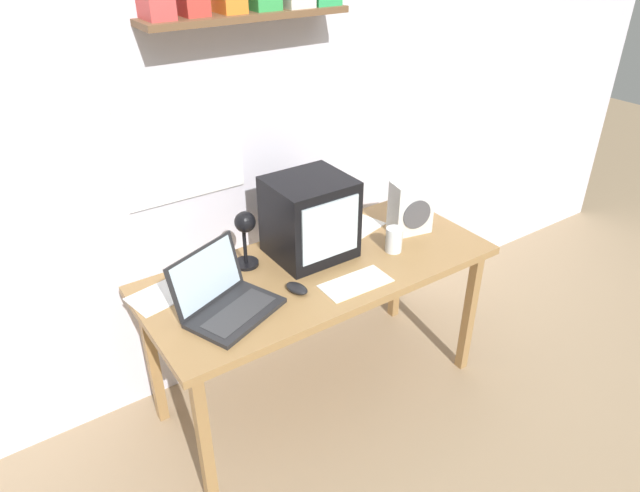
{
  "coord_description": "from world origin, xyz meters",
  "views": [
    {
      "loc": [
        -1.17,
        -1.72,
        2.05
      ],
      "look_at": [
        0.0,
        0.0,
        0.83
      ],
      "focal_mm": 32.0,
      "sensor_mm": 36.0,
      "label": 1
    }
  ],
  "objects_px": {
    "laptop": "(223,296)",
    "desk_lamp": "(245,232)",
    "loose_paper_near_laptop": "(358,225)",
    "loose_paper_near_monitor": "(166,293)",
    "corner_desk": "(320,279)",
    "juice_glass": "(394,241)",
    "crt_monitor": "(310,218)",
    "computer_mouse": "(297,288)",
    "open_notebook": "(356,283)",
    "space_heater": "(411,207)"
  },
  "relations": [
    {
      "from": "corner_desk",
      "to": "laptop",
      "type": "xyz_separation_m",
      "value": [
        -0.48,
        -0.05,
        0.13
      ]
    },
    {
      "from": "juice_glass",
      "to": "crt_monitor",
      "type": "bearing_deg",
      "value": 148.58
    },
    {
      "from": "crt_monitor",
      "to": "loose_paper_near_monitor",
      "type": "height_order",
      "value": "crt_monitor"
    },
    {
      "from": "loose_paper_near_monitor",
      "to": "loose_paper_near_laptop",
      "type": "bearing_deg",
      "value": 1.2
    },
    {
      "from": "corner_desk",
      "to": "loose_paper_near_laptop",
      "type": "relative_size",
      "value": 5.96
    },
    {
      "from": "corner_desk",
      "to": "crt_monitor",
      "type": "height_order",
      "value": "crt_monitor"
    },
    {
      "from": "corner_desk",
      "to": "loose_paper_near_monitor",
      "type": "bearing_deg",
      "value": 164.16
    },
    {
      "from": "corner_desk",
      "to": "laptop",
      "type": "relative_size",
      "value": 3.62
    },
    {
      "from": "crt_monitor",
      "to": "laptop",
      "type": "distance_m",
      "value": 0.55
    },
    {
      "from": "corner_desk",
      "to": "desk_lamp",
      "type": "height_order",
      "value": "desk_lamp"
    },
    {
      "from": "open_notebook",
      "to": "space_heater",
      "type": "bearing_deg",
      "value": 23.83
    },
    {
      "from": "space_heater",
      "to": "loose_paper_near_monitor",
      "type": "xyz_separation_m",
      "value": [
        -1.15,
        0.16,
        -0.13
      ]
    },
    {
      "from": "desk_lamp",
      "to": "open_notebook",
      "type": "bearing_deg",
      "value": -30.77
    },
    {
      "from": "juice_glass",
      "to": "computer_mouse",
      "type": "height_order",
      "value": "juice_glass"
    },
    {
      "from": "laptop",
      "to": "juice_glass",
      "type": "relative_size",
      "value": 3.74
    },
    {
      "from": "laptop",
      "to": "loose_paper_near_laptop",
      "type": "relative_size",
      "value": 1.65
    },
    {
      "from": "crt_monitor",
      "to": "juice_glass",
      "type": "xyz_separation_m",
      "value": [
        0.32,
        -0.2,
        -0.13
      ]
    },
    {
      "from": "laptop",
      "to": "desk_lamp",
      "type": "xyz_separation_m",
      "value": [
        0.21,
        0.2,
        0.12
      ]
    },
    {
      "from": "crt_monitor",
      "to": "loose_paper_near_monitor",
      "type": "distance_m",
      "value": 0.68
    },
    {
      "from": "space_heater",
      "to": "loose_paper_near_laptop",
      "type": "xyz_separation_m",
      "value": [
        -0.17,
        0.18,
        -0.13
      ]
    },
    {
      "from": "laptop",
      "to": "computer_mouse",
      "type": "relative_size",
      "value": 3.66
    },
    {
      "from": "laptop",
      "to": "open_notebook",
      "type": "distance_m",
      "value": 0.55
    },
    {
      "from": "desk_lamp",
      "to": "corner_desk",
      "type": "bearing_deg",
      "value": -12.18
    },
    {
      "from": "loose_paper_near_laptop",
      "to": "desk_lamp",
      "type": "bearing_deg",
      "value": -175.7
    },
    {
      "from": "space_heater",
      "to": "computer_mouse",
      "type": "relative_size",
      "value": 2.19
    },
    {
      "from": "crt_monitor",
      "to": "juice_glass",
      "type": "bearing_deg",
      "value": -31.47
    },
    {
      "from": "crt_monitor",
      "to": "open_notebook",
      "type": "height_order",
      "value": "crt_monitor"
    },
    {
      "from": "laptop",
      "to": "loose_paper_near_monitor",
      "type": "height_order",
      "value": "laptop"
    },
    {
      "from": "corner_desk",
      "to": "loose_paper_near_laptop",
      "type": "height_order",
      "value": "loose_paper_near_laptop"
    },
    {
      "from": "desk_lamp",
      "to": "juice_glass",
      "type": "height_order",
      "value": "desk_lamp"
    },
    {
      "from": "loose_paper_near_laptop",
      "to": "loose_paper_near_monitor",
      "type": "relative_size",
      "value": 0.82
    },
    {
      "from": "juice_glass",
      "to": "laptop",
      "type": "bearing_deg",
      "value": 177.94
    },
    {
      "from": "computer_mouse",
      "to": "open_notebook",
      "type": "height_order",
      "value": "computer_mouse"
    },
    {
      "from": "desk_lamp",
      "to": "space_heater",
      "type": "xyz_separation_m",
      "value": [
        0.8,
        -0.13,
        -0.06
      ]
    },
    {
      "from": "juice_glass",
      "to": "loose_paper_near_laptop",
      "type": "height_order",
      "value": "juice_glass"
    },
    {
      "from": "corner_desk",
      "to": "space_heater",
      "type": "relative_size",
      "value": 6.04
    },
    {
      "from": "juice_glass",
      "to": "computer_mouse",
      "type": "bearing_deg",
      "value": -177.08
    },
    {
      "from": "computer_mouse",
      "to": "crt_monitor",
      "type": "bearing_deg",
      "value": 46.53
    },
    {
      "from": "desk_lamp",
      "to": "space_heater",
      "type": "distance_m",
      "value": 0.81
    },
    {
      "from": "computer_mouse",
      "to": "juice_glass",
      "type": "bearing_deg",
      "value": 2.92
    },
    {
      "from": "loose_paper_near_laptop",
      "to": "open_notebook",
      "type": "bearing_deg",
      "value": -128.57
    },
    {
      "from": "desk_lamp",
      "to": "space_heater",
      "type": "height_order",
      "value": "desk_lamp"
    },
    {
      "from": "desk_lamp",
      "to": "loose_paper_near_laptop",
      "type": "distance_m",
      "value": 0.66
    },
    {
      "from": "crt_monitor",
      "to": "computer_mouse",
      "type": "distance_m",
      "value": 0.35
    },
    {
      "from": "corner_desk",
      "to": "juice_glass",
      "type": "xyz_separation_m",
      "value": [
        0.35,
        -0.08,
        0.12
      ]
    },
    {
      "from": "corner_desk",
      "to": "juice_glass",
      "type": "height_order",
      "value": "juice_glass"
    },
    {
      "from": "juice_glass",
      "to": "space_heater",
      "type": "height_order",
      "value": "space_heater"
    },
    {
      "from": "corner_desk",
      "to": "open_notebook",
      "type": "distance_m",
      "value": 0.21
    },
    {
      "from": "loose_paper_near_monitor",
      "to": "computer_mouse",
      "type": "bearing_deg",
      "value": -32.86
    },
    {
      "from": "crt_monitor",
      "to": "computer_mouse",
      "type": "bearing_deg",
      "value": -133.51
    }
  ]
}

